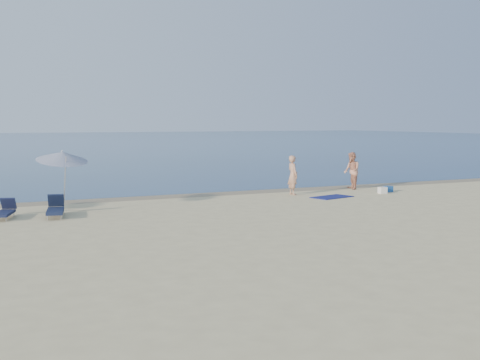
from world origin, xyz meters
name	(u,v)px	position (x,y,z in m)	size (l,w,h in m)	color
sea	(41,142)	(0.00, 100.00, 0.00)	(240.00, 160.00, 0.01)	navy
wet_sand_strip	(226,193)	(0.00, 19.40, 0.00)	(240.00, 1.60, 0.00)	#847254
person_left	(293,175)	(2.72, 17.53, 0.96)	(0.70, 0.46, 1.91)	tan
person_right	(352,171)	(6.68, 18.29, 0.97)	(0.95, 0.74, 1.95)	tan
beach_towel	(332,197)	(3.91, 15.90, 0.02)	(1.94, 1.08, 0.03)	#101553
white_bag	(383,190)	(7.01, 16.12, 0.16)	(0.37, 0.32, 0.32)	silver
blue_cooler	(388,189)	(7.69, 16.55, 0.15)	(0.42, 0.30, 0.30)	#1B4C94
umbrella_near	(62,156)	(-8.21, 16.40, 2.20)	(2.29, 2.31, 2.60)	silver
lounger_left	(5,212)	(-10.41, 15.69, 0.26)	(0.97, 1.70, 0.71)	#141A37
lounger_right	(55,209)	(-8.66, 15.36, 0.29)	(0.89, 1.87, 0.79)	#141D38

